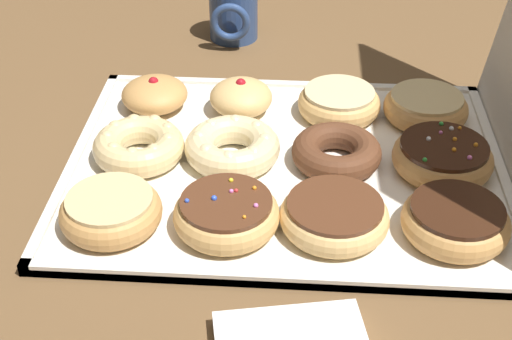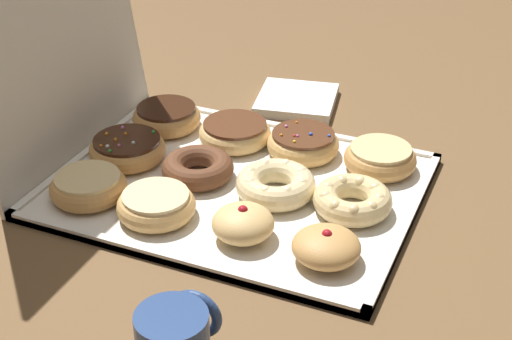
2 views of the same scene
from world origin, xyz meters
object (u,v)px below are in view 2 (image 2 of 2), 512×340
(chocolate_cake_ring_donut_7, at_px, (198,168))
(glazed_ring_donut_9, at_px, (88,186))
(napkin_stack, at_px, (297,100))
(chocolate_frosted_donut_11, at_px, (167,117))
(cruller_donut_1, at_px, (352,201))
(donut_box, at_px, (236,187))
(cruller_donut_4, at_px, (276,184))
(glazed_ring_donut_2, at_px, (380,158))
(jelly_filled_donut_0, at_px, (326,247))
(sprinkle_donut_5, at_px, (303,143))
(chocolate_frosted_donut_8, at_px, (235,132))
(glazed_ring_donut_6, at_px, (156,205))
(sprinkle_donut_10, at_px, (128,148))
(jelly_filled_donut_3, at_px, (243,223))

(chocolate_cake_ring_donut_7, bearing_deg, glazed_ring_donut_9, 132.86)
(napkin_stack, bearing_deg, chocolate_frosted_donut_11, 139.14)
(cruller_donut_1, bearing_deg, chocolate_cake_ring_donut_7, 90.22)
(donut_box, bearing_deg, cruller_donut_4, -94.80)
(donut_box, bearing_deg, chocolate_cake_ring_donut_7, 95.01)
(cruller_donut_4, distance_m, napkin_stack, 0.33)
(glazed_ring_donut_2, height_order, glazed_ring_donut_9, glazed_ring_donut_2)
(jelly_filled_donut_0, relative_size, sprinkle_donut_5, 0.78)
(donut_box, relative_size, napkin_stack, 3.86)
(cruller_donut_1, height_order, chocolate_cake_ring_donut_7, cruller_donut_1)
(donut_box, bearing_deg, chocolate_frosted_donut_8, 25.33)
(glazed_ring_donut_2, xyz_separation_m, glazed_ring_donut_6, (-0.25, 0.25, -0.00))
(glazed_ring_donut_2, xyz_separation_m, cruller_donut_4, (-0.13, 0.12, 0.00))
(sprinkle_donut_10, bearing_deg, napkin_stack, -28.53)
(glazed_ring_donut_2, bearing_deg, chocolate_cake_ring_donut_7, 118.47)
(cruller_donut_4, bearing_deg, jelly_filled_donut_0, -135.08)
(donut_box, xyz_separation_m, jelly_filled_donut_3, (-0.12, -0.06, 0.03))
(donut_box, relative_size, sprinkle_donut_10, 4.41)
(cruller_donut_4, xyz_separation_m, sprinkle_donut_5, (0.13, 0.01, 0.00))
(cruller_donut_4, height_order, chocolate_cake_ring_donut_7, cruller_donut_4)
(glazed_ring_donut_2, xyz_separation_m, glazed_ring_donut_9, (-0.24, 0.36, -0.00))
(sprinkle_donut_5, bearing_deg, glazed_ring_donut_2, -88.50)
(donut_box, xyz_separation_m, glazed_ring_donut_6, (-0.12, 0.07, 0.02))
(glazed_ring_donut_2, xyz_separation_m, jelly_filled_donut_3, (-0.25, 0.12, 0.00))
(donut_box, bearing_deg, jelly_filled_donut_0, -123.94)
(glazed_ring_donut_9, bearing_deg, jelly_filled_donut_0, -90.91)
(donut_box, xyz_separation_m, cruller_donut_4, (-0.01, -0.07, 0.02))
(jelly_filled_donut_0, distance_m, sprinkle_donut_10, 0.39)
(glazed_ring_donut_2, height_order, cruller_donut_4, cruller_donut_4)
(donut_box, relative_size, sprinkle_donut_5, 4.60)
(cruller_donut_1, relative_size, chocolate_cake_ring_donut_7, 1.03)
(sprinkle_donut_5, xyz_separation_m, chocolate_frosted_donut_11, (-0.00, 0.24, 0.00))
(glazed_ring_donut_2, height_order, chocolate_cake_ring_donut_7, glazed_ring_donut_2)
(jelly_filled_donut_0, bearing_deg, cruller_donut_1, 1.29)
(glazed_ring_donut_2, relative_size, glazed_ring_donut_6, 1.01)
(cruller_donut_4, xyz_separation_m, sprinkle_donut_10, (0.01, 0.25, -0.00))
(napkin_stack, bearing_deg, sprinkle_donut_10, 151.47)
(glazed_ring_donut_2, bearing_deg, glazed_ring_donut_9, 123.79)
(jelly_filled_donut_0, distance_m, glazed_ring_donut_9, 0.36)
(sprinkle_donut_5, bearing_deg, cruller_donut_4, -177.39)
(chocolate_cake_ring_donut_7, bearing_deg, glazed_ring_donut_6, 177.05)
(cruller_donut_1, height_order, glazed_ring_donut_9, cruller_donut_1)
(glazed_ring_donut_6, bearing_deg, glazed_ring_donut_2, -45.29)
(jelly_filled_donut_3, distance_m, cruller_donut_4, 0.11)
(chocolate_cake_ring_donut_7, distance_m, chocolate_frosted_donut_11, 0.17)
(glazed_ring_donut_6, bearing_deg, sprinkle_donut_10, 44.20)
(chocolate_cake_ring_donut_7, bearing_deg, cruller_donut_1, -89.78)
(glazed_ring_donut_2, distance_m, glazed_ring_donut_6, 0.35)
(cruller_donut_4, distance_m, chocolate_frosted_donut_8, 0.17)
(glazed_ring_donut_2, distance_m, jelly_filled_donut_3, 0.27)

